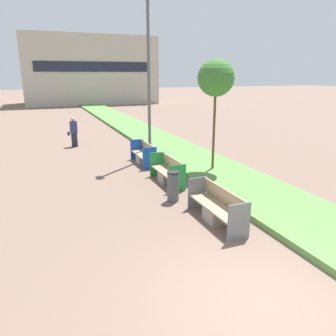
{
  "coord_description": "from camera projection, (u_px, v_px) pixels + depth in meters",
  "views": [
    {
      "loc": [
        -3.34,
        -3.91,
        3.87
      ],
      "look_at": [
        0.9,
        6.66,
        0.6
      ],
      "focal_mm": 35.0,
      "sensor_mm": 36.0,
      "label": 1
    }
  ],
  "objects": [
    {
      "name": "pedestrian_walking",
      "position": [
        74.0,
        132.0,
        17.97
      ],
      "size": [
        0.53,
        0.24,
        1.62
      ],
      "color": "#232633",
      "rests_on": "ground"
    },
    {
      "name": "litter_bin",
      "position": [
        173.0,
        186.0,
        10.27
      ],
      "size": [
        0.38,
        0.38,
        0.96
      ],
      "color": "#4C4F51",
      "rests_on": "ground"
    },
    {
      "name": "planter_grass_strip",
      "position": [
        171.0,
        147.0,
        17.58
      ],
      "size": [
        2.8,
        120.0,
        0.18
      ],
      "color": "#568442",
      "rests_on": "ground"
    },
    {
      "name": "bench_green_frame",
      "position": [
        168.0,
        173.0,
        12.03
      ],
      "size": [
        0.65,
        2.01,
        0.94
      ],
      "color": "gray",
      "rests_on": "ground"
    },
    {
      "name": "bench_grey_frame",
      "position": [
        217.0,
        209.0,
        8.84
      ],
      "size": [
        0.65,
        2.23,
        0.94
      ],
      "color": "gray",
      "rests_on": "ground"
    },
    {
      "name": "sapling_tree_near",
      "position": [
        216.0,
        79.0,
        12.39
      ],
      "size": [
        1.41,
        1.41,
        4.44
      ],
      "color": "brown",
      "rests_on": "ground"
    },
    {
      "name": "ground_plane",
      "position": [
        261.0,
        303.0,
        5.75
      ],
      "size": [
        180.0,
        180.0,
        0.0
      ],
      "primitive_type": "plane",
      "color": "brown"
    },
    {
      "name": "building_backdrop",
      "position": [
        90.0,
        71.0,
        44.26
      ],
      "size": [
        16.95,
        8.25,
        8.66
      ],
      "color": "#B2AD9E",
      "rests_on": "ground"
    },
    {
      "name": "street_lamp_post",
      "position": [
        148.0,
        49.0,
        14.41
      ],
      "size": [
        0.24,
        0.44,
        9.1
      ],
      "color": "#56595B",
      "rests_on": "ground"
    },
    {
      "name": "bench_blue_frame",
      "position": [
        144.0,
        156.0,
        14.6
      ],
      "size": [
        0.65,
        1.91,
        0.94
      ],
      "color": "gray",
      "rests_on": "ground"
    }
  ]
}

